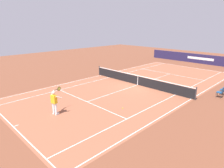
# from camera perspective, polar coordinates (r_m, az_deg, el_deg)

# --- Properties ---
(ground_plane) EXTENTS (60.00, 60.00, 0.00)m
(ground_plane) POSITION_cam_1_polar(r_m,az_deg,el_deg) (19.71, 7.50, -0.23)
(ground_plane) COLOR brown
(court_slab) EXTENTS (24.20, 11.40, 0.00)m
(court_slab) POSITION_cam_1_polar(r_m,az_deg,el_deg) (19.71, 7.50, -0.23)
(court_slab) COLOR #935138
(court_slab) RESTS_ON ground_plane
(court_line_markings) EXTENTS (23.85, 11.05, 0.01)m
(court_line_markings) POSITION_cam_1_polar(r_m,az_deg,el_deg) (19.71, 7.50, -0.22)
(court_line_markings) COLOR white
(court_line_markings) RESTS_ON ground_plane
(tennis_net) EXTENTS (0.10, 11.70, 1.08)m
(tennis_net) POSITION_cam_1_polar(r_m,az_deg,el_deg) (19.57, 7.56, 1.14)
(tennis_net) COLOR #2D2D33
(tennis_net) RESTS_ON ground_plane
(stadium_barrier) EXTENTS (0.26, 17.00, 1.42)m
(stadium_barrier) POSITION_cam_1_polar(r_m,az_deg,el_deg) (33.33, 24.70, 6.67)
(stadium_barrier) COLOR #231E47
(stadium_barrier) RESTS_ON ground_plane
(tennis_player_near) EXTENTS (1.01, 0.84, 1.70)m
(tennis_player_near) POSITION_cam_1_polar(r_m,az_deg,el_deg) (13.44, -16.49, -4.90)
(tennis_player_near) COLOR white
(tennis_player_near) RESTS_ON ground_plane
(tennis_ball) EXTENTS (0.07, 0.07, 0.07)m
(tennis_ball) POSITION_cam_1_polar(r_m,az_deg,el_deg) (14.11, 3.15, -7.08)
(tennis_ball) COLOR #CCE01E
(tennis_ball) RESTS_ON ground_plane
(spectator_chair_3) EXTENTS (0.44, 0.44, 0.88)m
(spectator_chair_3) POSITION_cam_1_polar(r_m,az_deg,el_deg) (19.09, 30.05, -1.37)
(spectator_chair_3) COLOR #38383D
(spectator_chair_3) RESTS_ON ground_plane
(spectator_chair_4) EXTENTS (0.44, 0.44, 0.88)m
(spectator_chair_4) POSITION_cam_1_polar(r_m,az_deg,el_deg) (18.26, 29.28, -2.01)
(spectator_chair_4) COLOR #38383D
(spectator_chair_4) RESTS_ON ground_plane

